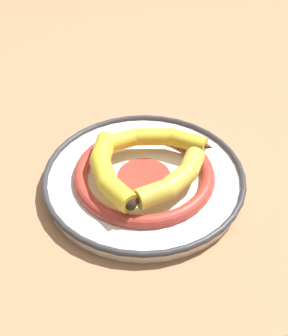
% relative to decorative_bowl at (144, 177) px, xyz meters
% --- Properties ---
extents(ground_plane, '(2.80, 2.80, 0.00)m').
position_rel_decorative_bowl_xyz_m(ground_plane, '(0.02, 0.03, -0.02)').
color(ground_plane, '#A87A56').
extents(decorative_bowl, '(0.36, 0.36, 0.04)m').
position_rel_decorative_bowl_xyz_m(decorative_bowl, '(0.00, 0.00, 0.00)').
color(decorative_bowl, white).
rests_on(decorative_bowl, ground_plane).
extents(banana_a, '(0.20, 0.07, 0.04)m').
position_rel_decorative_bowl_xyz_m(banana_a, '(0.01, -0.06, 0.04)').
color(banana_a, yellow).
rests_on(banana_a, decorative_bowl).
extents(banana_b, '(0.12, 0.15, 0.03)m').
position_rel_decorative_bowl_xyz_m(banana_b, '(0.06, 0.04, 0.04)').
color(banana_b, gold).
rests_on(banana_b, decorative_bowl).
extents(banana_c, '(0.08, 0.21, 0.03)m').
position_rel_decorative_bowl_xyz_m(banana_c, '(-0.06, 0.03, 0.04)').
color(banana_c, yellow).
rests_on(banana_c, decorative_bowl).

